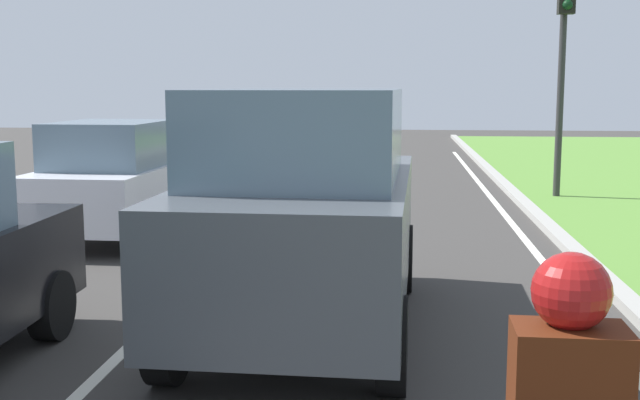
{
  "coord_description": "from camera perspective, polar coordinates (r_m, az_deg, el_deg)",
  "views": [
    {
      "loc": [
        1.68,
        1.88,
        2.32
      ],
      "look_at": [
        0.92,
        9.58,
        1.2
      ],
      "focal_mm": 44.77,
      "sensor_mm": 36.0,
      "label": 1
    }
  ],
  "objects": [
    {
      "name": "ground_plane",
      "position": [
        12.46,
        -2.18,
        -2.51
      ],
      "size": [
        60.0,
        60.0,
        0.0
      ],
      "primitive_type": "plane",
      "color": "#383533"
    },
    {
      "name": "car_hatchback_far",
      "position": [
        12.56,
        -14.36,
        1.39
      ],
      "size": [
        1.82,
        3.74,
        1.78
      ],
      "rotation": [
        0.0,
        0.0,
        -0.03
      ],
      "color": "silver",
      "rests_on": "ground"
    },
    {
      "name": "curb_right",
      "position": [
        12.57,
        16.69,
        -2.48
      ],
      "size": [
        0.24,
        48.0,
        0.12
      ],
      "primitive_type": "cube",
      "color": "#9E9B93",
      "rests_on": "ground"
    },
    {
      "name": "lane_line_right_edge",
      "position": [
        12.49,
        14.43,
        -2.73
      ],
      "size": [
        0.12,
        32.0,
        0.01
      ],
      "primitive_type": "cube",
      "color": "silver",
      "rests_on": "ground"
    },
    {
      "name": "lane_line_center",
      "position": [
        12.57,
        -5.35,
        -2.43
      ],
      "size": [
        0.12,
        32.0,
        0.01
      ],
      "primitive_type": "cube",
      "color": "silver",
      "rests_on": "ground"
    },
    {
      "name": "traffic_light_near_right",
      "position": [
        16.87,
        17.05,
        11.1
      ],
      "size": [
        0.32,
        0.5,
        4.79
      ],
      "color": "#2D2D2D",
      "rests_on": "ground"
    },
    {
      "name": "car_suv_ahead",
      "position": [
        7.45,
        -1.03,
        -0.68
      ],
      "size": [
        2.07,
        4.55,
        2.28
      ],
      "rotation": [
        0.0,
        0.0,
        -0.03
      ],
      "color": "#474C51",
      "rests_on": "ground"
    }
  ]
}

